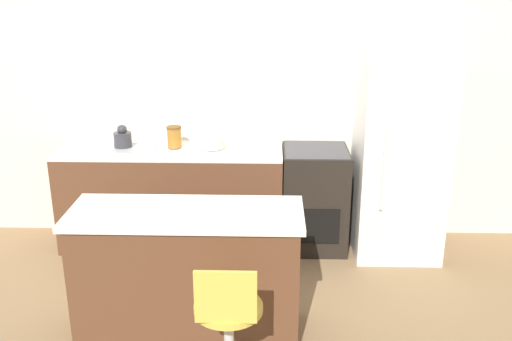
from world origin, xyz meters
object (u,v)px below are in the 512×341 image
Objects in this scene: stool_chair at (228,329)px; mixing_bowl at (212,143)px; refrigerator at (399,155)px; oven_range at (314,198)px; kettle at (123,138)px.

mixing_bowl is (-0.28, 1.99, 0.55)m from stool_chair.
refrigerator reaches higher than mixing_bowl.
oven_range is 4.14× the size of mixing_bowl.
refrigerator is at bearing -2.42° from kettle.
stool_chair is 4.31× the size of kettle.
refrigerator is at bearing 54.55° from stool_chair.
kettle reaches higher than stool_chair.
oven_range is at bearing -1.40° from kettle.
mixing_bowl is at bearing 177.38° from oven_range.
kettle is at bearing 177.58° from refrigerator.
refrigerator is at bearing -4.85° from oven_range.
mixing_bowl is (0.79, 0.00, -0.04)m from kettle.
mixing_bowl reaches higher than oven_range.
oven_range reaches higher than stool_chair.
refrigerator reaches higher than kettle.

